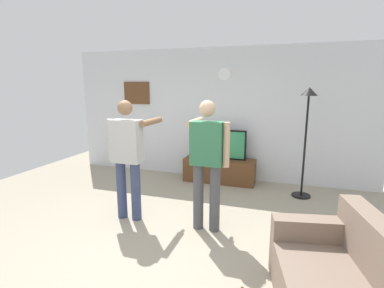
{
  "coord_description": "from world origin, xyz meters",
  "views": [
    {
      "loc": [
        1.41,
        -2.96,
        1.93
      ],
      "look_at": [
        0.06,
        1.2,
        1.05
      ],
      "focal_mm": 26.98,
      "sensor_mm": 36.0,
      "label": 1
    }
  ],
  "objects_px": {
    "television": "(220,144)",
    "framed_picture": "(137,93)",
    "person_standing_nearer_lamp": "(127,153)",
    "person_standing_nearer_couch": "(207,158)",
    "wall_clock": "(224,74)",
    "tv_stand": "(219,170)",
    "floor_lamp": "(307,120)"
  },
  "relations": [
    {
      "from": "wall_clock",
      "to": "framed_picture",
      "type": "bearing_deg",
      "value": 179.86
    },
    {
      "from": "framed_picture",
      "to": "person_standing_nearer_couch",
      "type": "distance_m",
      "value": 3.31
    },
    {
      "from": "wall_clock",
      "to": "person_standing_nearer_lamp",
      "type": "height_order",
      "value": "wall_clock"
    },
    {
      "from": "television",
      "to": "tv_stand",
      "type": "bearing_deg",
      "value": -90.0
    },
    {
      "from": "framed_picture",
      "to": "person_standing_nearer_couch",
      "type": "xyz_separation_m",
      "value": [
        2.26,
        -2.3,
        -0.78
      ]
    },
    {
      "from": "floor_lamp",
      "to": "person_standing_nearer_lamp",
      "type": "height_order",
      "value": "floor_lamp"
    },
    {
      "from": "person_standing_nearer_lamp",
      "to": "wall_clock",
      "type": "bearing_deg",
      "value": 68.77
    },
    {
      "from": "person_standing_nearer_couch",
      "to": "person_standing_nearer_lamp",
      "type": "bearing_deg",
      "value": -178.7
    },
    {
      "from": "framed_picture",
      "to": "person_standing_nearer_couch",
      "type": "relative_size",
      "value": 0.35
    },
    {
      "from": "wall_clock",
      "to": "person_standing_nearer_lamp",
      "type": "bearing_deg",
      "value": -111.23
    },
    {
      "from": "floor_lamp",
      "to": "framed_picture",
      "type": "bearing_deg",
      "value": 169.85
    },
    {
      "from": "tv_stand",
      "to": "wall_clock",
      "type": "xyz_separation_m",
      "value": [
        -0.0,
        0.29,
        1.92
      ]
    },
    {
      "from": "tv_stand",
      "to": "floor_lamp",
      "type": "distance_m",
      "value": 1.96
    },
    {
      "from": "person_standing_nearer_couch",
      "to": "floor_lamp",
      "type": "bearing_deg",
      "value": 52.02
    },
    {
      "from": "person_standing_nearer_couch",
      "to": "television",
      "type": "bearing_deg",
      "value": 97.49
    },
    {
      "from": "person_standing_nearer_lamp",
      "to": "person_standing_nearer_couch",
      "type": "height_order",
      "value": "person_standing_nearer_couch"
    },
    {
      "from": "tv_stand",
      "to": "person_standing_nearer_lamp",
      "type": "bearing_deg",
      "value": -113.94
    },
    {
      "from": "framed_picture",
      "to": "person_standing_nearer_couch",
      "type": "height_order",
      "value": "framed_picture"
    },
    {
      "from": "wall_clock",
      "to": "person_standing_nearer_lamp",
      "type": "xyz_separation_m",
      "value": [
        -0.9,
        -2.32,
        -1.17
      ]
    },
    {
      "from": "floor_lamp",
      "to": "person_standing_nearer_lamp",
      "type": "relative_size",
      "value": 1.1
    },
    {
      "from": "wall_clock",
      "to": "person_standing_nearer_lamp",
      "type": "relative_size",
      "value": 0.14
    },
    {
      "from": "television",
      "to": "wall_clock",
      "type": "relative_size",
      "value": 4.16
    },
    {
      "from": "framed_picture",
      "to": "floor_lamp",
      "type": "height_order",
      "value": "framed_picture"
    },
    {
      "from": "tv_stand",
      "to": "wall_clock",
      "type": "height_order",
      "value": "wall_clock"
    },
    {
      "from": "television",
      "to": "framed_picture",
      "type": "height_order",
      "value": "framed_picture"
    },
    {
      "from": "person_standing_nearer_lamp",
      "to": "person_standing_nearer_couch",
      "type": "distance_m",
      "value": 1.17
    },
    {
      "from": "floor_lamp",
      "to": "person_standing_nearer_couch",
      "type": "height_order",
      "value": "floor_lamp"
    },
    {
      "from": "television",
      "to": "framed_picture",
      "type": "distance_m",
      "value": 2.24
    },
    {
      "from": "wall_clock",
      "to": "framed_picture",
      "type": "xyz_separation_m",
      "value": [
        -1.99,
        0.0,
        -0.39
      ]
    },
    {
      "from": "tv_stand",
      "to": "floor_lamp",
      "type": "relative_size",
      "value": 0.75
    },
    {
      "from": "television",
      "to": "person_standing_nearer_lamp",
      "type": "xyz_separation_m",
      "value": [
        -0.9,
        -2.08,
        0.21
      ]
    },
    {
      "from": "tv_stand",
      "to": "framed_picture",
      "type": "relative_size",
      "value": 2.31
    }
  ]
}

